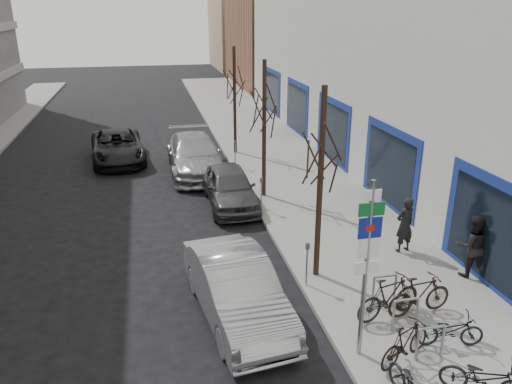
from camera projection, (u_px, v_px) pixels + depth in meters
name	position (u px, v px, depth m)	size (l,w,h in m)	color
ground	(252.00, 374.00, 10.59)	(120.00, 120.00, 0.00)	black
sidewalk_east	(308.00, 193.00, 20.62)	(5.00, 70.00, 0.15)	slate
commercial_building	(498.00, 52.00, 26.89)	(20.00, 32.00, 10.00)	#B7B7B2
brick_building_far	(297.00, 42.00, 48.39)	(12.00, 14.00, 8.00)	brown
tan_building_far	(266.00, 30.00, 62.03)	(13.00, 12.00, 9.00)	#937A5B
highway_sign_pole	(367.00, 260.00, 10.20)	(0.55, 0.10, 4.20)	gray
bike_rack	(406.00, 310.00, 11.67)	(0.66, 2.26, 0.83)	gray
tree_near	(322.00, 140.00, 12.88)	(1.80, 1.80, 5.50)	black
tree_mid	(264.00, 97.00, 18.82)	(1.80, 1.80, 5.50)	black
tree_far	(234.00, 75.00, 24.77)	(1.80, 1.80, 5.50)	black
meter_front	(307.00, 260.00, 13.45)	(0.10, 0.08, 1.27)	gray
meter_mid	(261.00, 191.00, 18.48)	(0.10, 0.08, 1.27)	gray
meter_back	(235.00, 151.00, 23.51)	(0.10, 0.08, 1.27)	gray
bike_near_right	(405.00, 342.00, 10.60)	(0.48, 1.60, 0.97)	black
bike_mid_curb	(450.00, 328.00, 11.12)	(0.46, 1.52, 0.93)	black
bike_mid_inner	(389.00, 297.00, 12.10)	(0.56, 1.88, 1.14)	black
bike_far_curb	(485.00, 375.00, 9.64)	(0.50, 1.65, 1.01)	black
bike_far_inner	(420.00, 295.00, 12.24)	(0.53, 1.78, 1.08)	black
parked_car_front	(237.00, 289.00, 12.30)	(1.68, 4.81, 1.58)	#ABABB0
parked_car_mid	(230.00, 187.00, 19.33)	(1.79, 4.45, 1.52)	#46454A
parked_car_back	(195.00, 155.00, 23.15)	(2.38, 5.86, 1.70)	#9D9DA2
lane_car	(117.00, 146.00, 24.91)	(2.48, 5.37, 1.49)	black
pedestrian_near	(405.00, 225.00, 15.30)	(0.65, 0.43, 1.78)	black
pedestrian_far	(472.00, 246.00, 13.88)	(0.69, 0.47, 1.87)	black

